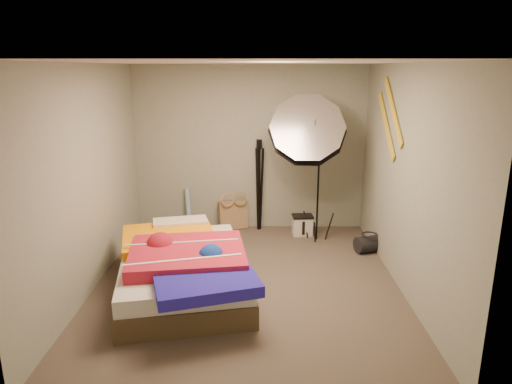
{
  "coord_description": "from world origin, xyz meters",
  "views": [
    {
      "loc": [
        0.13,
        -4.87,
        2.45
      ],
      "look_at": [
        0.1,
        0.6,
        0.95
      ],
      "focal_mm": 32.0,
      "sensor_mm": 36.0,
      "label": 1
    }
  ],
  "objects_px": {
    "wrapping_roll": "(188,209)",
    "duffel_bag": "(369,244)",
    "tote_bag": "(233,215)",
    "bed": "(184,267)",
    "photo_umbrella": "(307,132)",
    "camera_tripod": "(259,179)",
    "camera_case": "(302,226)"
  },
  "relations": [
    {
      "from": "wrapping_roll",
      "to": "photo_umbrella",
      "type": "distance_m",
      "value": 2.25
    },
    {
      "from": "tote_bag",
      "to": "bed",
      "type": "bearing_deg",
      "value": -121.16
    },
    {
      "from": "bed",
      "to": "camera_tripod",
      "type": "distance_m",
      "value": 2.28
    },
    {
      "from": "camera_case",
      "to": "camera_tripod",
      "type": "height_order",
      "value": "camera_tripod"
    },
    {
      "from": "camera_case",
      "to": "photo_umbrella",
      "type": "relative_size",
      "value": 0.13
    },
    {
      "from": "tote_bag",
      "to": "photo_umbrella",
      "type": "relative_size",
      "value": 0.2
    },
    {
      "from": "tote_bag",
      "to": "duffel_bag",
      "type": "relative_size",
      "value": 1.18
    },
    {
      "from": "wrapping_roll",
      "to": "tote_bag",
      "type": "bearing_deg",
      "value": 0.0
    },
    {
      "from": "wrapping_roll",
      "to": "photo_umbrella",
      "type": "height_order",
      "value": "photo_umbrella"
    },
    {
      "from": "bed",
      "to": "photo_umbrella",
      "type": "xyz_separation_m",
      "value": [
        1.5,
        1.51,
        1.31
      ]
    },
    {
      "from": "wrapping_roll",
      "to": "duffel_bag",
      "type": "distance_m",
      "value": 2.78
    },
    {
      "from": "tote_bag",
      "to": "bed",
      "type": "xyz_separation_m",
      "value": [
        -0.44,
        -2.08,
        0.07
      ]
    },
    {
      "from": "duffel_bag",
      "to": "camera_case",
      "type": "bearing_deg",
      "value": 124.62
    },
    {
      "from": "bed",
      "to": "camera_tripod",
      "type": "relative_size",
      "value": 1.61
    },
    {
      "from": "duffel_bag",
      "to": "camera_tripod",
      "type": "xyz_separation_m",
      "value": [
        -1.51,
        0.91,
        0.69
      ]
    },
    {
      "from": "wrapping_roll",
      "to": "duffel_bag",
      "type": "bearing_deg",
      "value": -19.68
    },
    {
      "from": "camera_case",
      "to": "duffel_bag",
      "type": "distance_m",
      "value": 1.08
    },
    {
      "from": "duffel_bag",
      "to": "camera_tripod",
      "type": "bearing_deg",
      "value": 131.09
    },
    {
      "from": "wrapping_roll",
      "to": "duffel_bag",
      "type": "xyz_separation_m",
      "value": [
        2.61,
        -0.94,
        -0.2
      ]
    },
    {
      "from": "tote_bag",
      "to": "wrapping_roll",
      "type": "relative_size",
      "value": 0.69
    },
    {
      "from": "photo_umbrella",
      "to": "camera_tripod",
      "type": "bearing_deg",
      "value": 140.15
    },
    {
      "from": "camera_case",
      "to": "duffel_bag",
      "type": "bearing_deg",
      "value": -41.8
    },
    {
      "from": "camera_case",
      "to": "duffel_bag",
      "type": "relative_size",
      "value": 0.76
    },
    {
      "from": "bed",
      "to": "camera_case",
      "type": "bearing_deg",
      "value": 50.25
    },
    {
      "from": "tote_bag",
      "to": "camera_tripod",
      "type": "height_order",
      "value": "camera_tripod"
    },
    {
      "from": "duffel_bag",
      "to": "tote_bag",
      "type": "bearing_deg",
      "value": 136.05
    },
    {
      "from": "tote_bag",
      "to": "bed",
      "type": "distance_m",
      "value": 2.13
    },
    {
      "from": "duffel_bag",
      "to": "bed",
      "type": "bearing_deg",
      "value": -172.04
    },
    {
      "from": "bed",
      "to": "photo_umbrella",
      "type": "relative_size",
      "value": 1.02
    },
    {
      "from": "wrapping_roll",
      "to": "camera_case",
      "type": "distance_m",
      "value": 1.79
    },
    {
      "from": "tote_bag",
      "to": "camera_case",
      "type": "xyz_separation_m",
      "value": [
        1.06,
        -0.28,
        -0.08
      ]
    },
    {
      "from": "wrapping_roll",
      "to": "camera_case",
      "type": "xyz_separation_m",
      "value": [
        1.76,
        -0.28,
        -0.18
      ]
    }
  ]
}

